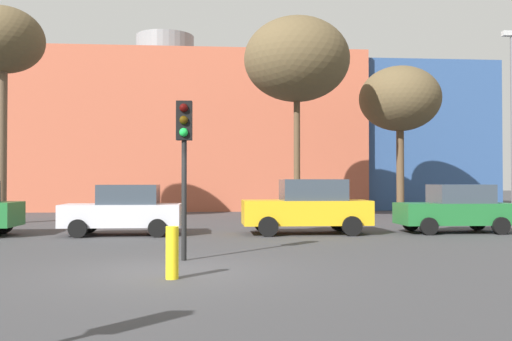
% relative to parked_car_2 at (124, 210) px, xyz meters
% --- Properties ---
extents(ground_plane, '(200.00, 200.00, 0.00)m').
position_rel_parked_car_2_xyz_m(ground_plane, '(2.13, -7.95, -0.85)').
color(ground_plane, '#38383A').
extents(building_backdrop, '(43.34, 11.50, 11.94)m').
position_rel_parked_car_2_xyz_m(building_backdrop, '(-0.19, 20.44, 4.09)').
color(building_backdrop, '#B2563D').
rests_on(building_backdrop, ground_plane).
extents(parked_car_2, '(3.93, 1.93, 1.70)m').
position_rel_parked_car_2_xyz_m(parked_car_2, '(0.00, 0.00, 0.00)').
color(parked_car_2, silver).
rests_on(parked_car_2, ground_plane).
extents(parked_car_3, '(4.36, 2.14, 1.89)m').
position_rel_parked_car_2_xyz_m(parked_car_3, '(6.28, 0.00, 0.09)').
color(parked_car_3, gold).
rests_on(parked_car_3, ground_plane).
extents(parked_car_4, '(3.94, 1.93, 1.71)m').
position_rel_parked_car_2_xyz_m(parked_car_4, '(11.61, 0.00, 0.00)').
color(parked_car_4, '#1E662D').
rests_on(parked_car_4, ground_plane).
extents(traffic_light_island, '(0.37, 0.37, 3.67)m').
position_rel_parked_car_2_xyz_m(traffic_light_island, '(2.30, -6.45, 1.85)').
color(traffic_light_island, black).
rests_on(traffic_light_island, ground_plane).
extents(bare_tree_0, '(4.22, 4.22, 7.82)m').
position_rel_parked_car_2_xyz_m(bare_tree_0, '(12.78, 9.32, 5.23)').
color(bare_tree_0, brown).
rests_on(bare_tree_0, ground_plane).
extents(bare_tree_1, '(4.95, 4.95, 9.52)m').
position_rel_parked_car_2_xyz_m(bare_tree_1, '(6.97, 6.79, 6.67)').
color(bare_tree_1, brown).
rests_on(bare_tree_1, ground_plane).
extents(bare_tree_2, '(3.58, 3.58, 9.37)m').
position_rel_parked_car_2_xyz_m(bare_tree_2, '(-6.04, 5.74, 6.91)').
color(bare_tree_2, brown).
rests_on(bare_tree_2, ground_plane).
extents(bollard_yellow_0, '(0.24, 0.24, 0.98)m').
position_rel_parked_car_2_xyz_m(bollard_yellow_0, '(2.19, -8.93, -0.36)').
color(bollard_yellow_0, yellow).
rests_on(bollard_yellow_0, ground_plane).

